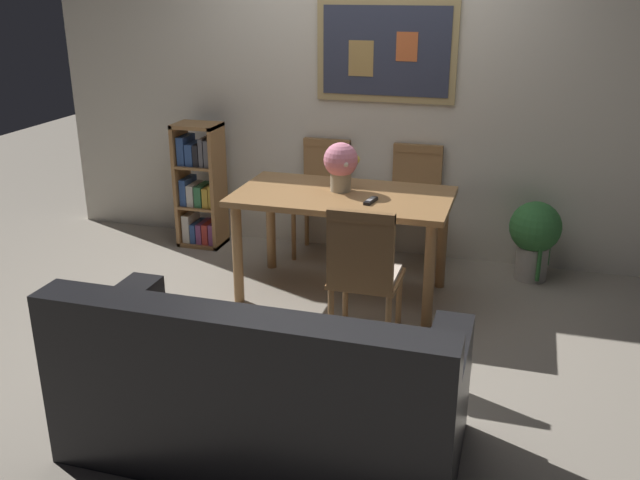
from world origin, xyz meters
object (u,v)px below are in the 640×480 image
Objects in this scene: dining_chair_near_right at (364,268)px; potted_ivy at (535,235)px; dining_chair_far_right at (414,195)px; leather_couch at (260,394)px; dining_chair_far_left at (323,188)px; bookshelf at (200,188)px; tv_remote at (371,201)px; dining_table at (343,208)px; flower_vase at (341,163)px.

dining_chair_near_right reaches higher than potted_ivy.
dining_chair_far_right reaches higher than leather_couch.
dining_chair_far_left is at bearing 99.97° from leather_couch.
dining_chair_far_right is 0.89× the size of bookshelf.
dining_chair_far_left reaches higher than tv_remote.
dining_chair_far_left reaches higher than potted_ivy.
dining_chair_far_right is at bearing 4.35° from bookshelf.
dining_chair_far_right is at bearing 0.51° from dining_chair_far_left.
dining_chair_far_right is at bearing 64.86° from dining_table.
bookshelf is (-1.70, 1.40, -0.05)m from dining_chair_near_right.
tv_remote is at bearing -142.70° from potted_ivy.
dining_chair_far_right is 0.95m from tv_remote.
dining_chair_far_right is 5.65× the size of tv_remote.
leather_couch is 3.04× the size of potted_ivy.
flower_vase reaches higher than dining_table.
flower_vase is (1.35, -0.58, 0.45)m from bookshelf.
dining_chair_near_right is 1.67m from dining_chair_far_left.
tv_remote is (0.58, -0.91, 0.21)m from dining_chair_far_left.
dining_chair_far_left is 0.89× the size of bookshelf.
potted_ivy is 1.39m from tv_remote.
dining_chair_near_right is at bearing -66.46° from flower_vase.
bookshelf reaches higher than dining_chair_far_right.
leather_couch is 1.99m from flower_vase.
leather_couch is (-0.27, -2.60, -0.23)m from dining_chair_far_right.
flower_vase reaches higher than bookshelf.
bookshelf is 1.72× the size of potted_ivy.
dining_table is at bearing -64.84° from dining_chair_far_left.
dining_chair_far_left is at bearing 122.69° from tv_remote.
dining_chair_near_right is 1.11m from leather_couch.
dining_chair_far_right is at bearing 60.81° from flower_vase.
dining_table is at bearing 113.26° from dining_chair_near_right.
flower_vase is (-0.40, -0.71, 0.39)m from dining_chair_far_right.
dining_chair_near_right is at bearing -91.48° from dining_chair_far_right.
tv_remote is (0.26, -0.21, -0.18)m from flower_vase.
dining_chair_far_right is (0.04, 1.53, 0.00)m from dining_chair_near_right.
dining_chair_near_right is 0.66m from tv_remote.
dining_table is 4.37× the size of flower_vase.
dining_table is 1.60× the size of dining_chair_far_right.
dining_chair_far_right is 0.51× the size of leather_couch.
potted_ivy is (0.95, 1.42, -0.19)m from dining_chair_near_right.
dining_chair_near_right and dining_chair_far_left have the same top height.
dining_table is 1.47m from potted_ivy.
potted_ivy is 3.68× the size of tv_remote.
dining_chair_far_right is (0.36, 0.78, -0.10)m from dining_table.
tv_remote is at bearing -26.07° from bookshelf.
bookshelf is at bearing -175.65° from dining_chair_far_right.
potted_ivy is 1.78× the size of flower_vase.
dining_chair_near_right is 1.72m from potted_ivy.
flower_vase is 2.07× the size of tv_remote.
dining_table is at bearing 147.82° from tv_remote.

